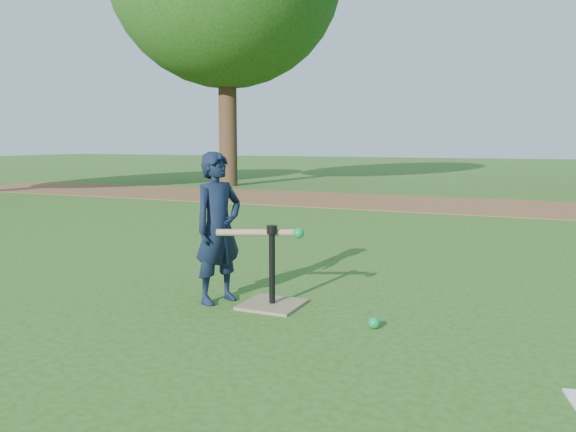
% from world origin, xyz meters
% --- Properties ---
extents(ground, '(80.00, 80.00, 0.00)m').
position_xyz_m(ground, '(0.00, 0.00, 0.00)').
color(ground, '#285116').
rests_on(ground, ground).
extents(dirt_strip, '(24.00, 3.00, 0.01)m').
position_xyz_m(dirt_strip, '(0.00, 7.50, 0.01)').
color(dirt_strip, brown).
rests_on(dirt_strip, ground).
extents(child, '(0.41, 0.49, 1.16)m').
position_xyz_m(child, '(-0.37, -0.10, 0.58)').
color(child, black).
rests_on(child, ground).
extents(wiffle_ball_ground, '(0.08, 0.08, 0.08)m').
position_xyz_m(wiffle_ball_ground, '(0.90, -0.24, 0.04)').
color(wiffle_ball_ground, '#0C853E').
rests_on(wiffle_ball_ground, ground).
extents(batting_tee, '(0.43, 0.43, 0.61)m').
position_xyz_m(batting_tee, '(0.06, -0.04, 0.11)').
color(batting_tee, '#817052').
rests_on(batting_tee, ground).
extents(swing_action, '(0.69, 0.28, 0.08)m').
position_xyz_m(swing_action, '(-0.03, -0.06, 0.56)').
color(swing_action, '#A3815F').
rests_on(swing_action, ground).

